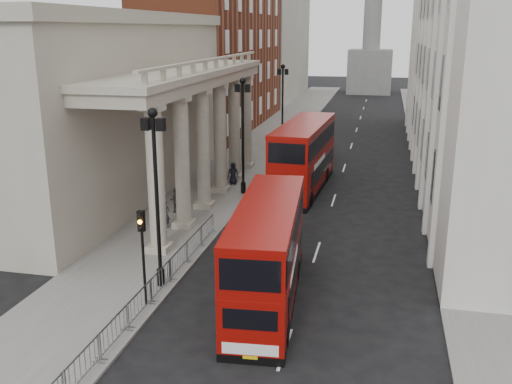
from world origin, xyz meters
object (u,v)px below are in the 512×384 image
object	(u,v)px
traffic_light	(142,241)
pedestrian_c	(233,173)
lamp_post_north	(283,101)
bus_near	(267,252)
pedestrian_a	(165,214)
lamp_post_mid	(243,128)
lamp_post_south	(156,187)
monument_column	(373,4)
pedestrian_b	(176,200)
bus_far	(304,155)

from	to	relation	value
traffic_light	pedestrian_c	distance (m)	20.42
lamp_post_north	bus_near	xyz separation A→B (m)	(5.12, -32.21, -2.57)
lamp_post_north	pedestrian_a	distance (m)	24.84
lamp_post_mid	lamp_post_north	size ratio (longest dim) A/B	1.00
lamp_post_south	lamp_post_mid	distance (m)	16.00
lamp_post_mid	lamp_post_north	distance (m)	16.00
pedestrian_a	lamp_post_south	bearing A→B (deg)	-73.08
traffic_light	pedestrian_a	world-z (taller)	traffic_light
monument_column	traffic_light	xyz separation A→B (m)	(-6.50, -90.02, -12.88)
bus_near	pedestrian_b	bearing A→B (deg)	122.68
pedestrian_a	traffic_light	bearing A→B (deg)	-76.45
lamp_post_north	lamp_post_south	bearing A→B (deg)	-90.00
monument_column	lamp_post_mid	distance (m)	73.14
bus_far	pedestrian_b	distance (m)	10.73
lamp_post_south	pedestrian_c	size ratio (longest dim) A/B	4.90
traffic_light	pedestrian_a	xyz separation A→B (m)	(-2.86, 9.65, -2.15)
lamp_post_north	traffic_light	size ratio (longest dim) A/B	1.93
bus_far	pedestrian_a	world-z (taller)	bus_far
monument_column	traffic_light	size ratio (longest dim) A/B	12.60
lamp_post_south	pedestrian_a	size ratio (longest dim) A/B	4.97
lamp_post_south	bus_near	xyz separation A→B (m)	(5.12, -0.21, -2.57)
bus_near	pedestrian_b	world-z (taller)	bus_near
monument_column	traffic_light	bearing A→B (deg)	-94.13
traffic_light	monument_column	bearing A→B (deg)	85.87
traffic_light	pedestrian_b	xyz separation A→B (m)	(-3.30, 12.64, -2.16)
monument_column	lamp_post_mid	xyz separation A→B (m)	(-6.60, -72.00, -11.07)
lamp_post_south	pedestrian_a	xyz separation A→B (m)	(-2.76, 7.63, -3.95)
monument_column	lamp_post_south	distance (m)	88.94
traffic_light	pedestrian_a	bearing A→B (deg)	106.50
lamp_post_north	pedestrian_b	distance (m)	21.97
lamp_post_north	pedestrian_c	xyz separation A→B (m)	(-1.36, -13.76, -3.94)
pedestrian_a	bus_far	bearing A→B (deg)	54.46
lamp_post_mid	traffic_light	size ratio (longest dim) A/B	1.93
monument_column	bus_far	size ratio (longest dim) A/B	4.57
bus_near	bus_far	bearing A→B (deg)	88.38
pedestrian_c	pedestrian_a	bearing A→B (deg)	-108.96
monument_column	pedestrian_b	distance (m)	79.43
pedestrian_b	monument_column	bearing A→B (deg)	-112.15
lamp_post_mid	pedestrian_a	bearing A→B (deg)	-108.26
lamp_post_north	pedestrian_a	size ratio (longest dim) A/B	4.97
traffic_light	pedestrian_b	size ratio (longest dim) A/B	2.61
bus_far	pedestrian_a	bearing A→B (deg)	-119.43
monument_column	pedestrian_a	bearing A→B (deg)	-96.64
lamp_post_south	lamp_post_north	world-z (taller)	same
pedestrian_b	bus_near	bearing A→B (deg)	112.59
lamp_post_mid	monument_column	bearing A→B (deg)	84.76
lamp_post_north	traffic_light	distance (m)	34.07
monument_column	bus_far	world-z (taller)	monument_column
traffic_light	pedestrian_b	world-z (taller)	traffic_light
bus_far	pedestrian_b	world-z (taller)	bus_far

